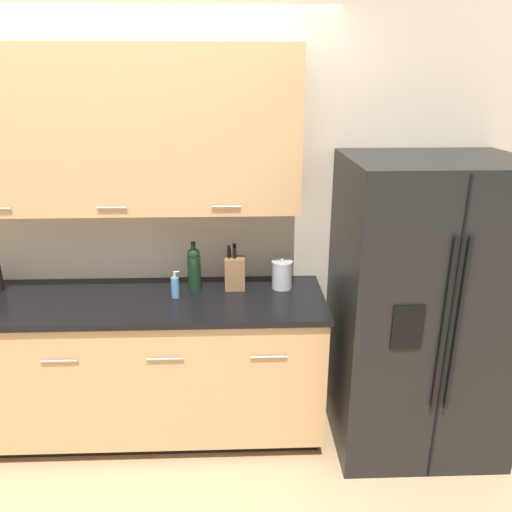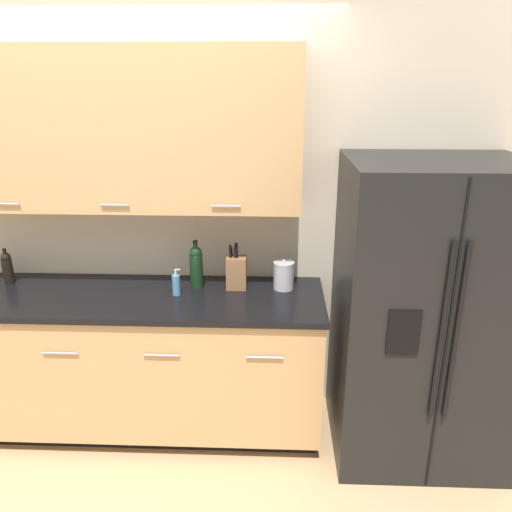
{
  "view_description": "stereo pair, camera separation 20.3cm",
  "coord_description": "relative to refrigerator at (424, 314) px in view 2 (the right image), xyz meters",
  "views": [
    {
      "loc": [
        0.68,
        -1.95,
        2.12
      ],
      "look_at": [
        0.77,
        0.71,
        1.17
      ],
      "focal_mm": 35.0,
      "sensor_mm": 36.0,
      "label": 1
    },
    {
      "loc": [
        0.88,
        -1.95,
        2.12
      ],
      "look_at": [
        0.77,
        0.71,
        1.17
      ],
      "focal_mm": 35.0,
      "sensor_mm": 36.0,
      "label": 2
    }
  ],
  "objects": [
    {
      "name": "wall_back",
      "position": [
        -1.73,
        0.37,
        0.6
      ],
      "size": [
        10.0,
        0.39,
        2.6
      ],
      "color": "beige",
      "rests_on": "ground_plane"
    },
    {
      "name": "counter_unit",
      "position": [
        -1.73,
        0.08,
        -0.4
      ],
      "size": [
        2.36,
        0.64,
        0.92
      ],
      "color": "black",
      "rests_on": "ground_plane"
    },
    {
      "name": "refrigerator",
      "position": [
        0.0,
        0.0,
        0.0
      ],
      "size": [
        0.95,
        0.81,
        1.73
      ],
      "color": "black",
      "rests_on": "ground_plane"
    },
    {
      "name": "knife_block",
      "position": [
        -1.08,
        0.2,
        0.16
      ],
      "size": [
        0.12,
        0.09,
        0.28
      ],
      "color": "olive",
      "rests_on": "counter_unit"
    },
    {
      "name": "wine_bottle",
      "position": [
        -1.32,
        0.2,
        0.19
      ],
      "size": [
        0.08,
        0.08,
        0.3
      ],
      "color": "black",
      "rests_on": "counter_unit"
    },
    {
      "name": "soap_dispenser",
      "position": [
        -1.42,
        0.08,
        0.12
      ],
      "size": [
        0.05,
        0.05,
        0.16
      ],
      "color": "#4C7FB2",
      "rests_on": "counter_unit"
    },
    {
      "name": "oil_bottle",
      "position": [
        -2.49,
        0.22,
        0.16
      ],
      "size": [
        0.06,
        0.06,
        0.22
      ],
      "color": "black",
      "rests_on": "counter_unit"
    },
    {
      "name": "steel_canister",
      "position": [
        -0.79,
        0.2,
        0.14
      ],
      "size": [
        0.13,
        0.13,
        0.19
      ],
      "color": "#B7B7BA",
      "rests_on": "counter_unit"
    }
  ]
}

